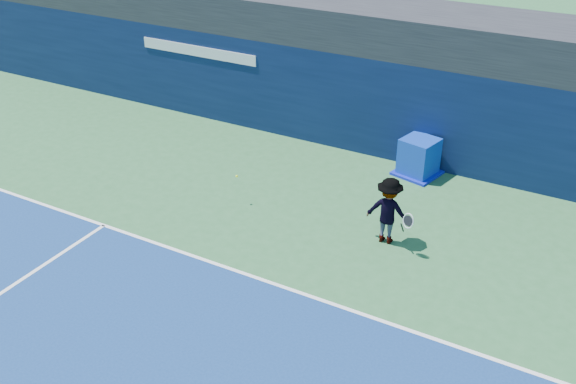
% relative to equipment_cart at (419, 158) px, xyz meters
% --- Properties ---
extents(ground, '(80.00, 80.00, 0.00)m').
position_rel_equipment_cart_xyz_m(ground, '(-0.94, -9.53, -0.50)').
color(ground, '#2C6235').
rests_on(ground, ground).
extents(baseline, '(24.00, 0.10, 0.01)m').
position_rel_equipment_cart_xyz_m(baseline, '(-0.94, -6.53, -0.49)').
color(baseline, white).
rests_on(baseline, ground).
extents(stadium_band, '(36.00, 3.00, 1.20)m').
position_rel_equipment_cart_xyz_m(stadium_band, '(-0.94, 1.97, 3.10)').
color(stadium_band, black).
rests_on(stadium_band, back_wall_assembly).
extents(back_wall_assembly, '(36.00, 1.03, 3.00)m').
position_rel_equipment_cart_xyz_m(back_wall_assembly, '(-0.95, 0.97, 1.00)').
color(back_wall_assembly, '#0A1738').
rests_on(back_wall_assembly, ground).
extents(equipment_cart, '(1.38, 1.38, 1.10)m').
position_rel_equipment_cart_xyz_m(equipment_cart, '(0.00, 0.00, 0.00)').
color(equipment_cart, '#0B2EA3').
rests_on(equipment_cart, ground).
extents(tennis_player, '(1.30, 0.72, 1.68)m').
position_rel_equipment_cart_xyz_m(tennis_player, '(0.51, -3.73, 0.34)').
color(tennis_player, white).
rests_on(tennis_player, ground).
extents(tennis_ball, '(0.06, 0.06, 0.06)m').
position_rel_equipment_cart_xyz_m(tennis_ball, '(-3.63, -3.93, 0.30)').
color(tennis_ball, '#E9FC1C').
rests_on(tennis_ball, ground).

